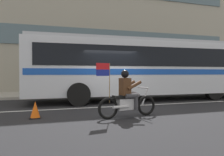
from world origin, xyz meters
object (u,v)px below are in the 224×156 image
transit_bus (147,66)px  traffic_cone (35,110)px  fire_hydrant (98,88)px  motorcycle_with_rider (127,97)px

transit_bus → traffic_cone: transit_bus is taller
fire_hydrant → traffic_cone: 7.07m
transit_bus → fire_hydrant: 3.73m
transit_bus → traffic_cone: size_ratio=23.12×
motorcycle_with_rider → fire_hydrant: motorcycle_with_rider is taller
traffic_cone → transit_bus: bearing=30.5°
transit_bus → motorcycle_with_rider: transit_bus is taller
transit_bus → fire_hydrant: size_ratio=16.96×
fire_hydrant → traffic_cone: size_ratio=1.36×
transit_bus → fire_hydrant: (-2.08, 2.78, -1.37)m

